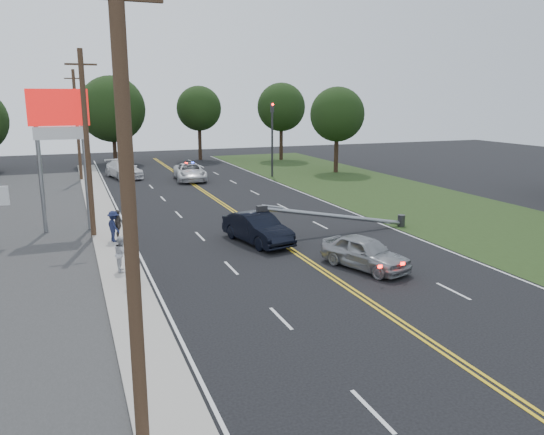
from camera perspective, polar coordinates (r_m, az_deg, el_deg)
name	(u,v)px	position (r m, az deg, el deg)	size (l,w,h in m)	color
ground	(347,287)	(21.99, 8.02, -7.37)	(120.00, 120.00, 0.00)	black
sidewalk	(112,244)	(29.01, -16.82, -2.70)	(1.80, 70.00, 0.12)	#A39D93
grass_verge	(452,213)	(37.42, 18.79, 0.49)	(12.00, 80.00, 0.01)	#223314
centerline_yellow	(263,230)	(30.71, -1.02, -1.40)	(0.36, 80.00, 0.00)	gold
pylon_sign	(60,126)	(32.02, -21.89, 9.13)	(3.20, 0.35, 8.00)	gray
traffic_signal	(272,133)	(51.52, 0.02, 9.08)	(0.28, 0.41, 7.05)	#2D2D30
fallen_streetlight	(344,217)	(30.41, 7.71, 0.11)	(9.36, 0.44, 1.91)	#2D2D30
utility_pole_near	(130,230)	(10.32, -15.00, -1.35)	(1.60, 0.28, 10.00)	#382619
utility_pole_mid	(87,145)	(30.09, -19.28, 7.41)	(1.60, 0.28, 10.00)	#382619
utility_pole_far	(77,125)	(52.05, -20.22, 9.31)	(1.60, 0.28, 10.00)	#382619
tree_6	(112,109)	(64.42, -16.82, 11.10)	(7.51, 7.51, 10.01)	black
tree_7	(199,109)	(66.31, -7.87, 11.53)	(5.40, 5.40, 8.95)	black
tree_8	(281,107)	(65.75, 1.00, 11.78)	(5.83, 5.83, 9.32)	black
tree_9	(337,114)	(54.86, 7.03, 10.95)	(5.49, 5.49, 8.63)	black
crashed_sedan	(257,228)	(27.95, -1.57, -1.17)	(1.68, 4.83, 1.59)	black
waiting_sedan	(365,253)	(24.18, 9.97, -3.73)	(1.74, 4.32, 1.47)	gray
emergency_a	(190,172)	(49.95, -8.83, 4.87)	(2.62, 5.68, 1.58)	silver
emergency_b	(124,169)	(52.90, -15.67, 5.01)	(2.30, 5.65, 1.64)	silver
bystander_a	(132,262)	(22.22, -14.83, -4.64)	(0.67, 0.44, 1.84)	#2A2B33
bystander_b	(122,254)	(23.99, -15.87, -3.76)	(0.76, 0.59, 1.56)	silver
bystander_c	(114,226)	(28.96, -16.66, -0.91)	(1.06, 0.61, 1.64)	#1A2142
bystander_d	(118,225)	(29.14, -16.23, -0.80)	(0.97, 0.40, 1.65)	#524941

